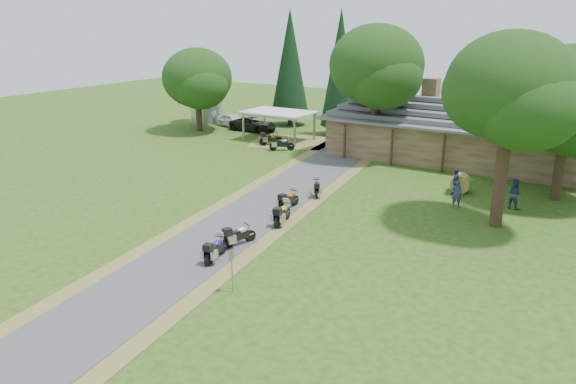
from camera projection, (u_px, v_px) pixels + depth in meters
The scene contains 25 objects.
ground at pixel (209, 242), 28.56m from camera, with size 120.00×120.00×0.00m, color #254814.
driveway at pixel (247, 217), 32.06m from camera, with size 46.00×46.00×0.00m, color #4D4D50.
lodge at pixel (461, 130), 44.30m from camera, with size 21.40×9.40×4.90m, color brown, non-canonical shape.
silo at pixel (206, 91), 59.88m from camera, with size 3.35×3.35×6.80m, color gray.
carport at pixel (279, 126), 51.78m from camera, with size 6.17×4.11×2.67m, color silver, non-canonical shape.
car_white_sedan at pixel (233, 119), 58.18m from camera, with size 5.14×2.17×1.71m, color silver.
car_dark_suv at pixel (253, 121), 56.06m from camera, with size 5.34×2.27×2.04m, color black.
motorcycle_row_a at pixel (215, 248), 26.26m from camera, with size 1.78×0.58×1.22m, color navy, non-canonical shape.
motorcycle_row_b at pixel (239, 234), 27.97m from camera, with size 1.78×0.58×1.22m, color #BABCC2, non-canonical shape.
motorcycle_row_c at pixel (282, 213), 30.90m from camera, with size 1.88×0.61×1.29m, color gold, non-canonical shape.
motorcycle_row_d at pixel (289, 199), 33.25m from camera, with size 1.86×0.61×1.27m, color #BA5508, non-canonical shape.
motorcycle_row_e at pixel (317, 187), 35.82m from camera, with size 1.66×0.54×1.14m, color black, non-canonical shape.
motorcycle_carport_a at pixel (271, 138), 50.04m from camera, with size 1.89×0.62×1.29m, color #D0BE0C, non-canonical shape.
motorcycle_carport_b at pixel (282, 143), 47.93m from camera, with size 1.90×0.62×1.30m, color gray, non-canonical shape.
person_a at pixel (457, 191), 33.51m from camera, with size 0.56×0.40×1.96m, color navy.
person_b at pixel (514, 191), 33.23m from camera, with size 0.62×0.45×2.19m, color navy.
person_c at pixel (456, 179), 35.85m from camera, with size 0.58×0.42×2.04m, color navy.
hay_bale at pixel (460, 183), 36.52m from camera, with size 1.21×1.21×1.11m, color olive.
sign_post at pixel (232, 271), 23.05m from camera, with size 0.35×0.06×1.93m, color gray, non-canonical shape.
oak_lodge_left at pixel (376, 83), 43.96m from camera, with size 7.36×7.36×11.97m, color black, non-canonical shape.
oak_lodge_right at pixel (567, 120), 33.71m from camera, with size 7.65×7.65×10.10m, color black, non-canonical shape.
oak_driveway at pixel (508, 115), 28.95m from camera, with size 6.65×6.65×12.25m, color black, non-canonical shape.
oak_silo at pixel (198, 88), 55.22m from camera, with size 6.84×6.84×8.47m, color black, non-canonical shape.
cedar_near at pixel (340, 73), 52.86m from camera, with size 3.56×3.56×11.85m, color black.
cedar_far at pixel (290, 68), 57.87m from camera, with size 3.98×3.98×11.89m, color black.
Camera 1 is at (17.35, -20.43, 10.95)m, focal length 35.00 mm.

